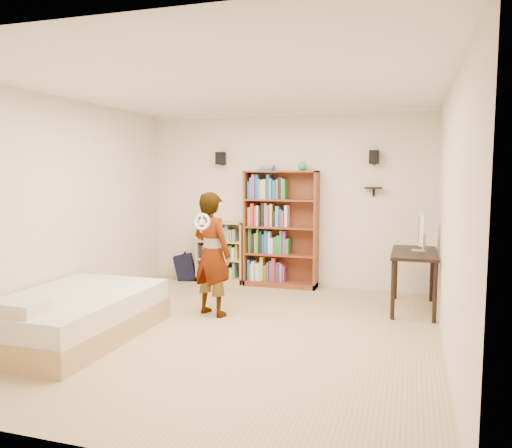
{
  "coord_description": "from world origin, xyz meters",
  "views": [
    {
      "loc": [
        1.89,
        -5.11,
        1.79
      ],
      "look_at": [
        0.11,
        0.6,
        1.16
      ],
      "focal_mm": 35.0,
      "sensor_mm": 36.0,
      "label": 1
    }
  ],
  "objects_px": {
    "daybed": "(72,310)",
    "computer_desk": "(414,281)",
    "tall_bookshelf": "(281,229)",
    "person": "(212,254)",
    "low_bookshelf": "(221,252)"
  },
  "relations": [
    {
      "from": "daybed",
      "to": "person",
      "type": "relative_size",
      "value": 1.31
    },
    {
      "from": "daybed",
      "to": "low_bookshelf",
      "type": "bearing_deg",
      "value": 79.9
    },
    {
      "from": "tall_bookshelf",
      "to": "daybed",
      "type": "xyz_separation_m",
      "value": [
        -1.54,
        -3.02,
        -0.6
      ]
    },
    {
      "from": "tall_bookshelf",
      "to": "person",
      "type": "height_order",
      "value": "tall_bookshelf"
    },
    {
      "from": "person",
      "to": "computer_desk",
      "type": "bearing_deg",
      "value": -137.37
    },
    {
      "from": "tall_bookshelf",
      "to": "daybed",
      "type": "distance_m",
      "value": 3.44
    },
    {
      "from": "low_bookshelf",
      "to": "daybed",
      "type": "relative_size",
      "value": 0.49
    },
    {
      "from": "tall_bookshelf",
      "to": "computer_desk",
      "type": "bearing_deg",
      "value": -21.77
    },
    {
      "from": "tall_bookshelf",
      "to": "low_bookshelf",
      "type": "distance_m",
      "value": 1.08
    },
    {
      "from": "daybed",
      "to": "computer_desk",
      "type": "bearing_deg",
      "value": 32.31
    },
    {
      "from": "tall_bookshelf",
      "to": "computer_desk",
      "type": "relative_size",
      "value": 1.6
    },
    {
      "from": "person",
      "to": "tall_bookshelf",
      "type": "bearing_deg",
      "value": -83.06
    },
    {
      "from": "low_bookshelf",
      "to": "daybed",
      "type": "height_order",
      "value": "low_bookshelf"
    },
    {
      "from": "low_bookshelf",
      "to": "tall_bookshelf",
      "type": "bearing_deg",
      "value": -1.04
    },
    {
      "from": "tall_bookshelf",
      "to": "computer_desk",
      "type": "distance_m",
      "value": 2.19
    }
  ]
}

